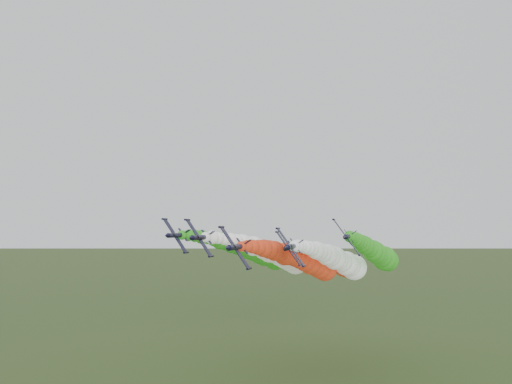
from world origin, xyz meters
TOP-DOWN VIEW (x-y plane):
  - jet_lead at (-3.22, 37.97)m, footprint 14.28×74.17m
  - jet_inner_left at (-13.38, 49.91)m, footprint 14.85×74.73m
  - jet_inner_right at (4.83, 51.48)m, footprint 14.73×74.61m
  - jet_outer_left at (-22.05, 55.11)m, footprint 14.56×74.44m
  - jet_outer_right at (15.09, 59.65)m, footprint 14.28×74.17m
  - jet_trail at (1.81, 64.52)m, footprint 14.56×74.44m

SIDE VIEW (x-z plane):
  - jet_trail at x=1.81m, z-range 22.52..39.07m
  - jet_inner_right at x=4.83m, z-range 23.25..39.97m
  - jet_lead at x=-3.22m, z-range 24.02..40.30m
  - jet_inner_left at x=-13.38m, z-range 24.77..41.62m
  - jet_outer_right at x=15.09m, z-range 25.31..41.59m
  - jet_outer_left at x=-22.05m, z-range 25.57..42.12m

